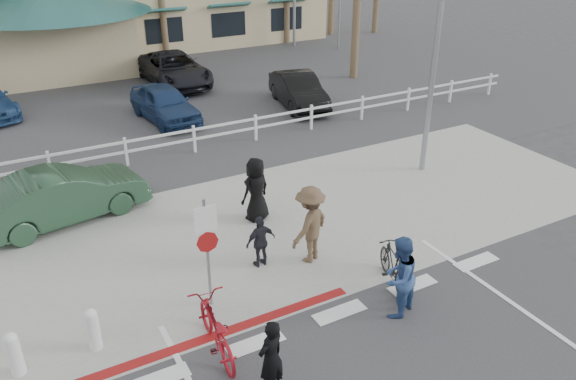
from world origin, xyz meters
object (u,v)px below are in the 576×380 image
sign_post (207,248)px  bike_red (216,329)px  car_white_sedan (63,195)px  bike_black (393,265)px

sign_post → bike_red: (-0.45, -1.42, -0.91)m
sign_post → car_white_sedan: sign_post is taller
sign_post → car_white_sedan: size_ratio=0.65×
sign_post → bike_red: size_ratio=1.41×
sign_post → car_white_sedan: 5.88m
sign_post → bike_black: size_ratio=1.75×
bike_black → car_white_sedan: car_white_sedan is taller
sign_post → bike_black: 4.25m
sign_post → car_white_sedan: (-2.11, 5.45, -0.71)m
bike_black → car_white_sedan: bearing=-29.6°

